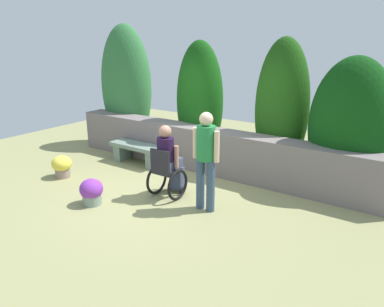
# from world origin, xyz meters

# --- Properties ---
(ground_plane) EXTENTS (12.46, 12.46, 0.00)m
(ground_plane) POSITION_xyz_m (0.00, 0.00, 0.00)
(ground_plane) COLOR #91905D
(stone_retaining_wall) EXTENTS (7.22, 0.53, 0.93)m
(stone_retaining_wall) POSITION_xyz_m (0.00, 1.46, 0.46)
(stone_retaining_wall) COLOR slate
(stone_retaining_wall) RESTS_ON ground
(hedge_backdrop) EXTENTS (7.02, 1.11, 3.09)m
(hedge_backdrop) POSITION_xyz_m (-0.18, 2.02, 1.40)
(hedge_backdrop) COLOR #317039
(hedge_backdrop) RESTS_ON ground
(stone_bench) EXTENTS (1.34, 0.45, 0.46)m
(stone_bench) POSITION_xyz_m (-1.63, 0.94, 0.30)
(stone_bench) COLOR slate
(stone_bench) RESTS_ON ground
(person_in_wheelchair) EXTENTS (0.53, 0.66, 1.33)m
(person_in_wheelchair) POSITION_xyz_m (0.07, -0.10, 0.62)
(person_in_wheelchair) COLOR black
(person_in_wheelchair) RESTS_ON ground
(person_standing_companion) EXTENTS (0.49, 0.30, 1.66)m
(person_standing_companion) POSITION_xyz_m (0.92, -0.18, 0.96)
(person_standing_companion) COLOR #364B64
(person_standing_companion) RESTS_ON ground
(flower_pot_purple_near) EXTENTS (0.41, 0.41, 0.46)m
(flower_pot_purple_near) POSITION_xyz_m (-2.31, -0.59, 0.25)
(flower_pot_purple_near) COLOR gray
(flower_pot_purple_near) RESTS_ON ground
(flower_pot_terracotta_by_wall) EXTENTS (0.40, 0.40, 0.46)m
(flower_pot_terracotta_by_wall) POSITION_xyz_m (-0.80, -1.12, 0.23)
(flower_pot_terracotta_by_wall) COLOR gray
(flower_pot_terracotta_by_wall) RESTS_ON ground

